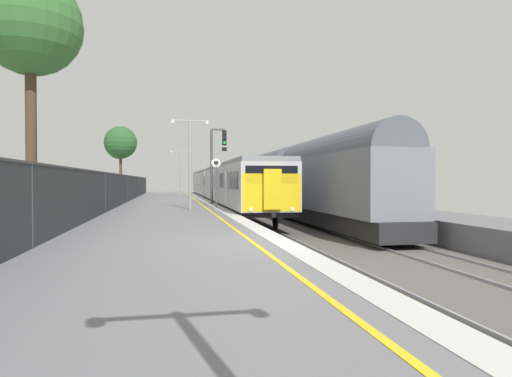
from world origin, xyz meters
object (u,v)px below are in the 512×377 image
Objects in this scene: commuter_train_at_platform at (220,184)px; platform_lamp_mid at (190,155)px; signal_gantry at (216,157)px; background_tree_left at (120,144)px; background_tree_centre at (32,28)px; speed_limit_sign at (216,176)px; platform_lamp_far at (180,168)px; freight_train_adjacent_track at (294,179)px.

platform_lamp_mid is at bearing -101.81° from commuter_train_at_platform.
background_tree_left is (-8.05, 18.55, 2.24)m from signal_gantry.
speed_limit_sign is at bearing 51.50° from background_tree_centre.
speed_limit_sign is at bearing -95.41° from signal_gantry.
background_tree_left is (-6.12, 0.26, 2.48)m from platform_lamp_far.
commuter_train_at_platform is 1.40× the size of freight_train_adjacent_track.
platform_lamp_mid is 23.85m from platform_lamp_far.
commuter_train_at_platform is 12.98m from background_tree_left.
commuter_train_at_platform is 14.77× the size of speed_limit_sign.
platform_lamp_mid reaches higher than speed_limit_sign.
background_tree_centre is (-9.12, -23.81, 5.55)m from commuter_train_at_platform.
platform_lamp_far is at bearing 90.00° from platform_lamp_mid.
background_tree_left is 0.83× the size of background_tree_centre.
background_tree_centre is at bearing -120.34° from signal_gantry.
freight_train_adjacent_track is at bearing -53.62° from background_tree_left.
commuter_train_at_platform is at bearing -65.66° from platform_lamp_far.
speed_limit_sign is at bearing -85.97° from platform_lamp_far.
speed_limit_sign is 2.52m from platform_lamp_mid.
commuter_train_at_platform is 16.75m from platform_lamp_mid.
signal_gantry is (-1.47, -10.74, 1.87)m from commuter_train_at_platform.
freight_train_adjacent_track is 19.35m from background_tree_centre.
platform_lamp_far is 6.60m from background_tree_left.
commuter_train_at_platform is 8.50× the size of signal_gantry.
freight_train_adjacent_track is 19.60m from platform_lamp_far.
signal_gantry is at bearing -66.53° from background_tree_left.
signal_gantry is 5.90m from platform_lamp_mid.
platform_lamp_mid is at bearing 52.70° from background_tree_centre.
background_tree_left is (-6.12, 24.12, 2.45)m from platform_lamp_mid.
signal_gantry reaches higher than platform_lamp_mid.
signal_gantry is at bearing 59.66° from background_tree_centre.
freight_train_adjacent_track is 3.49× the size of background_tree_centre.
platform_lamp_far reaches higher than speed_limit_sign.
background_tree_left is at bearing 140.67° from commuter_train_at_platform.
background_tree_centre is (-7.65, -13.07, 3.69)m from signal_gantry.
signal_gantry reaches higher than freight_train_adjacent_track.
freight_train_adjacent_track is at bearing 45.27° from background_tree_centre.
platform_lamp_mid is at bearing -133.47° from speed_limit_sign.
signal_gantry is at bearing -178.12° from freight_train_adjacent_track.
background_tree_centre is at bearing -128.50° from speed_limit_sign.
background_tree_left is at bearing 177.52° from platform_lamp_far.
speed_limit_sign is 0.40× the size of background_tree_left.
speed_limit_sign is (-0.37, -3.92, -1.30)m from signal_gantry.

